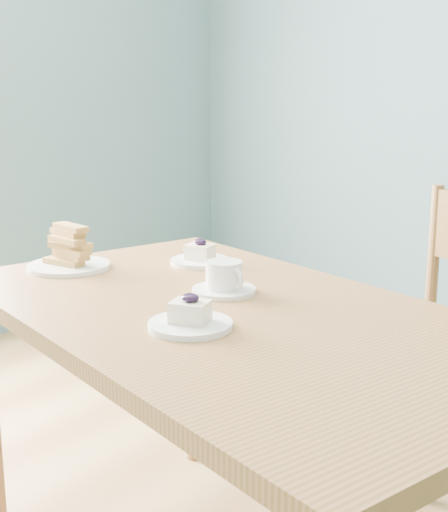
# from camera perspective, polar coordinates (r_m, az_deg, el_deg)

# --- Properties ---
(room) EXTENTS (5.01, 5.01, 2.71)m
(room) POSITION_cam_1_polar(r_m,az_deg,el_deg) (1.36, 13.69, 18.03)
(room) COLOR olive
(room) RESTS_ON ground
(dining_table) EXTENTS (1.56, 1.12, 0.75)m
(dining_table) POSITION_cam_1_polar(r_m,az_deg,el_deg) (1.60, 0.59, -6.88)
(dining_table) COLOR #925C37
(dining_table) RESTS_ON ground
(cheesecake_plate_near) EXTENTS (0.17, 0.17, 0.07)m
(cheesecake_plate_near) POSITION_cam_1_polar(r_m,az_deg,el_deg) (1.45, -2.72, -5.08)
(cheesecake_plate_near) COLOR white
(cheesecake_plate_near) RESTS_ON dining_table
(cheesecake_plate_far) EXTENTS (0.17, 0.17, 0.07)m
(cheesecake_plate_far) POSITION_cam_1_polar(r_m,az_deg,el_deg) (1.99, -1.93, -0.10)
(cheesecake_plate_far) COLOR white
(cheesecake_plate_far) RESTS_ON dining_table
(coffee_cup) EXTENTS (0.15, 0.15, 0.08)m
(coffee_cup) POSITION_cam_1_polar(r_m,az_deg,el_deg) (1.70, 0.02, -1.89)
(coffee_cup) COLOR white
(coffee_cup) RESTS_ON dining_table
(biscotti_plate) EXTENTS (0.22, 0.22, 0.12)m
(biscotti_plate) POSITION_cam_1_polar(r_m,az_deg,el_deg) (1.98, -12.36, 0.15)
(biscotti_plate) COLOR white
(biscotti_plate) RESTS_ON dining_table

